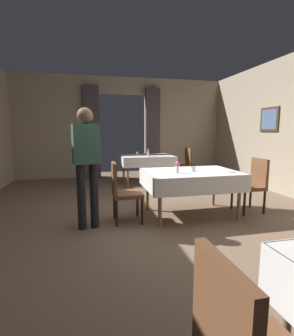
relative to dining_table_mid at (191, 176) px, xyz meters
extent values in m
plane|color=#7A604C|center=(-0.62, -0.23, -0.66)|extent=(10.08, 10.08, 0.00)
cube|color=#47331E|center=(2.51, 1.37, 1.00)|extent=(0.03, 0.60, 0.56)
cube|color=slate|center=(2.49, 1.37, 1.00)|extent=(0.01, 0.49, 0.46)
cube|color=tan|center=(-2.57, 3.97, 0.84)|extent=(2.50, 0.12, 3.00)
cube|color=tan|center=(1.33, 3.97, 0.84)|extent=(2.50, 0.12, 3.00)
cube|color=tan|center=(-0.62, 3.97, 2.09)|extent=(1.40, 0.12, 0.50)
cube|color=#4C4247|center=(-1.54, 3.83, 0.68)|extent=(0.44, 0.14, 2.69)
cube|color=#4C4247|center=(0.30, 3.83, 0.68)|extent=(0.44, 0.14, 2.69)
cylinder|color=olive|center=(-0.51, -2.68, -0.31)|extent=(0.06, 0.06, 0.71)
cylinder|color=olive|center=(-0.64, -0.41, -0.31)|extent=(0.06, 0.06, 0.71)
cylinder|color=olive|center=(0.64, -0.41, -0.31)|extent=(0.06, 0.06, 0.71)
cylinder|color=olive|center=(-0.64, 0.41, -0.31)|extent=(0.06, 0.06, 0.71)
cylinder|color=olive|center=(0.64, 0.41, -0.31)|extent=(0.06, 0.06, 0.71)
cube|color=olive|center=(0.00, 0.00, 0.06)|extent=(1.44, 0.99, 0.03)
cube|color=white|center=(0.00, 0.00, 0.08)|extent=(1.50, 1.05, 0.01)
cube|color=white|center=(0.00, -0.52, -0.05)|extent=(1.50, 0.02, 0.27)
cube|color=white|center=(0.00, 0.52, -0.05)|extent=(1.50, 0.02, 0.27)
cube|color=white|center=(-0.75, 0.00, -0.05)|extent=(0.02, 1.05, 0.27)
cube|color=white|center=(0.75, 0.00, -0.05)|extent=(0.02, 1.05, 0.27)
cylinder|color=olive|center=(-0.71, 2.35, -0.31)|extent=(0.06, 0.06, 0.71)
cylinder|color=olive|center=(0.45, 2.35, -0.31)|extent=(0.06, 0.06, 0.71)
cylinder|color=olive|center=(-0.71, 3.18, -0.31)|extent=(0.06, 0.06, 0.71)
cylinder|color=olive|center=(0.45, 3.18, -0.31)|extent=(0.06, 0.06, 0.71)
cube|color=olive|center=(-0.13, 2.77, 0.06)|extent=(1.32, 0.98, 0.03)
cube|color=white|center=(-0.13, 2.77, 0.08)|extent=(1.38, 1.04, 0.01)
cube|color=white|center=(-0.13, 2.24, -0.04)|extent=(1.38, 0.02, 0.25)
cube|color=white|center=(-0.13, 3.29, -0.04)|extent=(1.38, 0.02, 0.25)
cube|color=white|center=(-0.82, 2.77, -0.04)|extent=(0.02, 1.04, 0.25)
cube|color=white|center=(0.56, 2.77, -0.04)|extent=(0.02, 1.04, 0.25)
cube|color=brown|center=(-1.13, -3.01, 0.03)|extent=(0.05, 0.42, 0.48)
cylinder|color=black|center=(0.87, -0.23, -0.45)|extent=(0.04, 0.04, 0.42)
cylinder|color=black|center=(0.87, 0.15, -0.45)|extent=(0.04, 0.04, 0.42)
cylinder|color=black|center=(1.25, -0.23, -0.45)|extent=(0.04, 0.04, 0.42)
cylinder|color=black|center=(1.25, 0.15, -0.45)|extent=(0.04, 0.04, 0.42)
cube|color=brown|center=(1.06, -0.04, -0.23)|extent=(0.44, 0.44, 0.06)
cube|color=brown|center=(1.26, -0.04, 0.03)|extent=(0.05, 0.42, 0.48)
cylinder|color=black|center=(-0.87, 0.13, -0.45)|extent=(0.04, 0.04, 0.42)
cylinder|color=black|center=(-0.87, -0.25, -0.45)|extent=(0.04, 0.04, 0.42)
cylinder|color=black|center=(-1.25, 0.13, -0.45)|extent=(0.04, 0.04, 0.42)
cylinder|color=black|center=(-1.25, -0.25, -0.45)|extent=(0.04, 0.04, 0.42)
cube|color=brown|center=(-1.06, -0.06, -0.23)|extent=(0.44, 0.44, 0.06)
cube|color=brown|center=(-1.26, -0.06, 0.03)|extent=(0.05, 0.42, 0.48)
cylinder|color=black|center=(0.68, 2.58, -0.45)|extent=(0.04, 0.04, 0.42)
cylinder|color=black|center=(0.68, 2.96, -0.45)|extent=(0.04, 0.04, 0.42)
cylinder|color=black|center=(1.06, 2.58, -0.45)|extent=(0.04, 0.04, 0.42)
cylinder|color=black|center=(1.06, 2.96, -0.45)|extent=(0.04, 0.04, 0.42)
cube|color=brown|center=(0.87, 2.77, -0.23)|extent=(0.44, 0.44, 0.06)
cube|color=brown|center=(1.07, 2.77, 0.03)|extent=(0.05, 0.42, 0.48)
cylinder|color=silver|center=(-0.28, -0.14, 0.15)|extent=(0.06, 0.06, 0.12)
sphere|color=#D84C8C|center=(-0.28, -0.14, 0.24)|extent=(0.07, 0.07, 0.07)
cylinder|color=silver|center=(0.01, -0.07, 0.13)|extent=(0.08, 0.08, 0.08)
cylinder|color=white|center=(0.58, -0.22, 0.09)|extent=(0.18, 0.18, 0.01)
cylinder|color=silver|center=(-0.15, 2.47, 0.15)|extent=(0.06, 0.06, 0.13)
sphere|color=#D84C8C|center=(-0.15, 2.47, 0.25)|extent=(0.07, 0.07, 0.07)
cylinder|color=silver|center=(-0.38, 2.81, 0.13)|extent=(0.07, 0.07, 0.10)
cylinder|color=black|center=(-1.75, -0.23, -0.19)|extent=(0.12, 0.12, 0.95)
cylinder|color=black|center=(-1.57, -0.19, -0.19)|extent=(0.12, 0.12, 0.95)
cube|color=#33594C|center=(-1.66, -0.21, 0.56)|extent=(0.39, 0.28, 0.55)
sphere|color=brown|center=(-1.66, -0.21, 0.95)|extent=(0.22, 0.22, 0.22)
camera|label=1|loc=(-1.59, -3.78, 0.74)|focal=26.65mm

